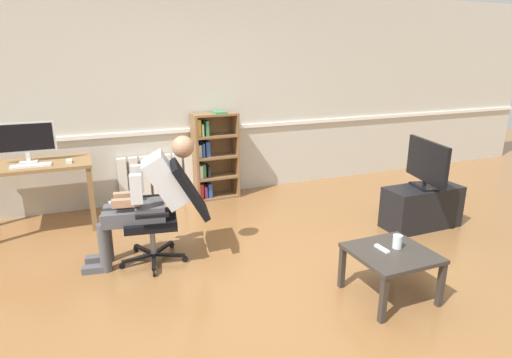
{
  "coord_description": "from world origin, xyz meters",
  "views": [
    {
      "loc": [
        -1.38,
        -2.83,
        1.9
      ],
      "look_at": [
        0.15,
        0.85,
        0.7
      ],
      "focal_mm": 29.48,
      "sensor_mm": 36.0,
      "label": 1
    }
  ],
  "objects_px": {
    "tv_screen": "(427,163)",
    "coffee_table": "(391,258)",
    "computer_desk": "(37,173)",
    "computer_mouse": "(69,161)",
    "office_chair": "(169,208)",
    "bookshelf": "(212,157)",
    "person_seated": "(148,197)",
    "tv_stand": "(422,207)",
    "drinking_glass": "(397,242)",
    "spare_remote": "(382,249)",
    "keyboard": "(31,165)",
    "imac_monitor": "(25,139)",
    "radiator": "(157,179)"
  },
  "relations": [
    {
      "from": "computer_mouse",
      "to": "office_chair",
      "type": "relative_size",
      "value": 0.11
    },
    {
      "from": "coffee_table",
      "to": "tv_stand",
      "type": "bearing_deg",
      "value": 38.41
    },
    {
      "from": "computer_desk",
      "to": "imac_monitor",
      "type": "height_order",
      "value": "imac_monitor"
    },
    {
      "from": "tv_screen",
      "to": "keyboard",
      "type": "bearing_deg",
      "value": 83.53
    },
    {
      "from": "keyboard",
      "to": "office_chair",
      "type": "height_order",
      "value": "office_chair"
    },
    {
      "from": "computer_desk",
      "to": "bookshelf",
      "type": "xyz_separation_m",
      "value": [
        2.07,
        0.29,
        -0.07
      ]
    },
    {
      "from": "computer_desk",
      "to": "spare_remote",
      "type": "relative_size",
      "value": 7.48
    },
    {
      "from": "computer_desk",
      "to": "coffee_table",
      "type": "relative_size",
      "value": 1.85
    },
    {
      "from": "imac_monitor",
      "to": "tv_stand",
      "type": "relative_size",
      "value": 0.68
    },
    {
      "from": "computer_mouse",
      "to": "drinking_glass",
      "type": "relative_size",
      "value": 0.91
    },
    {
      "from": "computer_mouse",
      "to": "bookshelf",
      "type": "relative_size",
      "value": 0.09
    },
    {
      "from": "imac_monitor",
      "to": "coffee_table",
      "type": "distance_m",
      "value": 3.89
    },
    {
      "from": "drinking_glass",
      "to": "tv_screen",
      "type": "bearing_deg",
      "value": 39.11
    },
    {
      "from": "spare_remote",
      "to": "bookshelf",
      "type": "bearing_deg",
      "value": 98.59
    },
    {
      "from": "imac_monitor",
      "to": "bookshelf",
      "type": "distance_m",
      "value": 2.19
    },
    {
      "from": "tv_stand",
      "to": "imac_monitor",
      "type": "bearing_deg",
      "value": 157.34
    },
    {
      "from": "keyboard",
      "to": "bookshelf",
      "type": "height_order",
      "value": "bookshelf"
    },
    {
      "from": "radiator",
      "to": "tv_stand",
      "type": "bearing_deg",
      "value": -37.35
    },
    {
      "from": "drinking_glass",
      "to": "spare_remote",
      "type": "xyz_separation_m",
      "value": [
        -0.13,
        0.02,
        -0.05
      ]
    },
    {
      "from": "tv_screen",
      "to": "drinking_glass",
      "type": "distance_m",
      "value": 1.59
    },
    {
      "from": "office_chair",
      "to": "spare_remote",
      "type": "xyz_separation_m",
      "value": [
        1.43,
        -1.26,
        -0.11
      ]
    },
    {
      "from": "radiator",
      "to": "tv_stand",
      "type": "distance_m",
      "value": 3.28
    },
    {
      "from": "office_chair",
      "to": "person_seated",
      "type": "height_order",
      "value": "person_seated"
    },
    {
      "from": "person_seated",
      "to": "spare_remote",
      "type": "bearing_deg",
      "value": 60.6
    },
    {
      "from": "office_chair",
      "to": "spare_remote",
      "type": "bearing_deg",
      "value": 57.97
    },
    {
      "from": "computer_desk",
      "to": "coffee_table",
      "type": "bearing_deg",
      "value": -44.55
    },
    {
      "from": "keyboard",
      "to": "tv_screen",
      "type": "height_order",
      "value": "tv_screen"
    },
    {
      "from": "computer_desk",
      "to": "bookshelf",
      "type": "height_order",
      "value": "bookshelf"
    },
    {
      "from": "imac_monitor",
      "to": "radiator",
      "type": "height_order",
      "value": "imac_monitor"
    },
    {
      "from": "person_seated",
      "to": "tv_stand",
      "type": "height_order",
      "value": "person_seated"
    },
    {
      "from": "imac_monitor",
      "to": "computer_mouse",
      "type": "height_order",
      "value": "imac_monitor"
    },
    {
      "from": "computer_desk",
      "to": "coffee_table",
      "type": "xyz_separation_m",
      "value": [
        2.66,
        -2.62,
        -0.3
      ]
    },
    {
      "from": "spare_remote",
      "to": "coffee_table",
      "type": "bearing_deg",
      "value": -45.11
    },
    {
      "from": "bookshelf",
      "to": "office_chair",
      "type": "distance_m",
      "value": 1.83
    },
    {
      "from": "radiator",
      "to": "keyboard",
      "type": "bearing_deg",
      "value": -158.82
    },
    {
      "from": "office_chair",
      "to": "coffee_table",
      "type": "xyz_separation_m",
      "value": [
        1.49,
        -1.32,
        -0.17
      ]
    },
    {
      "from": "tv_screen",
      "to": "coffee_table",
      "type": "relative_size",
      "value": 1.23
    },
    {
      "from": "tv_stand",
      "to": "tv_screen",
      "type": "height_order",
      "value": "tv_screen"
    },
    {
      "from": "person_seated",
      "to": "coffee_table",
      "type": "relative_size",
      "value": 1.96
    },
    {
      "from": "computer_mouse",
      "to": "drinking_glass",
      "type": "bearing_deg",
      "value": -45.81
    },
    {
      "from": "person_seated",
      "to": "tv_stand",
      "type": "relative_size",
      "value": 1.36
    },
    {
      "from": "computer_desk",
      "to": "drinking_glass",
      "type": "xyz_separation_m",
      "value": [
        2.73,
        -2.58,
        -0.19
      ]
    },
    {
      "from": "radiator",
      "to": "office_chair",
      "type": "height_order",
      "value": "office_chair"
    },
    {
      "from": "office_chair",
      "to": "tv_stand",
      "type": "xyz_separation_m",
      "value": [
        2.77,
        -0.3,
        -0.28
      ]
    },
    {
      "from": "spare_remote",
      "to": "computer_mouse",
      "type": "bearing_deg",
      "value": 130.86
    },
    {
      "from": "keyboard",
      "to": "bookshelf",
      "type": "distance_m",
      "value": 2.15
    },
    {
      "from": "tv_screen",
      "to": "spare_remote",
      "type": "distance_m",
      "value": 1.69
    },
    {
      "from": "office_chair",
      "to": "person_seated",
      "type": "bearing_deg",
      "value": -90.0
    },
    {
      "from": "person_seated",
      "to": "computer_desk",
      "type": "bearing_deg",
      "value": -132.67
    },
    {
      "from": "radiator",
      "to": "coffee_table",
      "type": "xyz_separation_m",
      "value": [
        1.32,
        -3.01,
        0.03
      ]
    }
  ]
}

